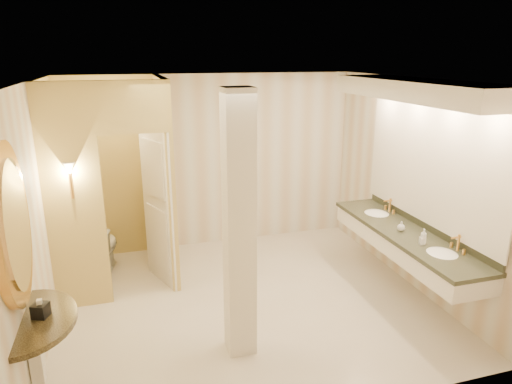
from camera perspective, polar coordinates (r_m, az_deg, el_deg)
The scene contains 16 objects.
floor at distance 5.89m, azimuth -1.21°, elevation -13.48°, with size 4.50×4.50×0.00m, color beige.
ceiling at distance 5.09m, azimuth -1.40°, elevation 13.75°, with size 4.50×4.50×0.00m, color white.
wall_back at distance 7.22m, azimuth -5.49°, elevation 3.78°, with size 4.50×0.02×2.70m, color beige.
wall_front at distance 3.59m, azimuth 7.27°, elevation -10.26°, with size 4.50×0.02×2.70m, color beige.
wall_left at distance 5.25m, azimuth -25.75°, elevation -2.92°, with size 0.02×4.00×2.70m, color beige.
wall_right at distance 6.29m, azimuth 18.90°, elevation 0.95°, with size 0.02×4.00×2.70m, color beige.
toilet_closet at distance 6.09m, azimuth -13.98°, elevation 1.22°, with size 1.50×1.55×2.70m.
wall_sconce at distance 5.51m, azimuth -22.29°, elevation 2.55°, with size 0.14×0.14×0.42m.
vanity at distance 5.76m, azimuth 19.13°, elevation 2.40°, with size 0.75×2.73×2.09m.
console_shelf at distance 4.14m, azimuth -27.63°, elevation -8.37°, with size 1.03×1.03×1.97m.
pillar at distance 4.44m, azimuth -2.12°, elevation -4.62°, with size 0.28×0.28×2.70m, color white.
tissue_box at distance 4.31m, azimuth -25.33°, elevation -13.22°, with size 0.12×0.12×0.12m, color black.
toilet at distance 6.84m, azimuth -18.79°, elevation -6.52°, with size 0.41×0.72×0.73m, color white.
soap_bottle_a at distance 5.60m, azimuth 20.08°, elevation -5.55°, with size 0.06×0.06×0.13m, color beige.
soap_bottle_b at distance 5.93m, azimuth 17.70°, elevation -4.08°, with size 0.09×0.09×0.12m, color silver.
soap_bottle_c at distance 5.60m, azimuth 20.20°, elevation -5.23°, with size 0.07×0.07×0.18m, color #C6B28C.
Camera 1 is at (-1.33, -4.91, 2.98)m, focal length 32.00 mm.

